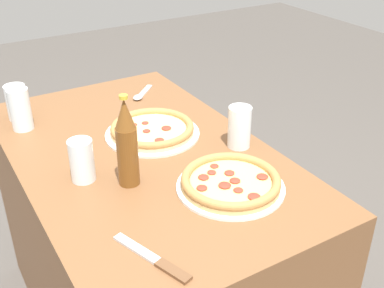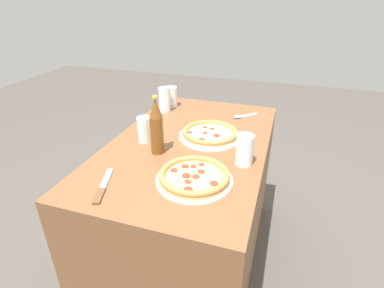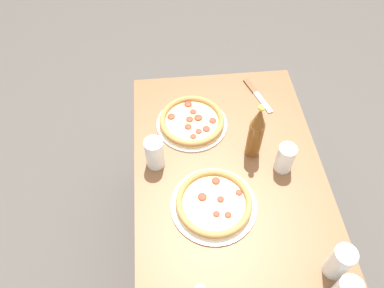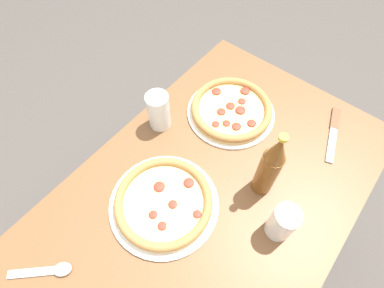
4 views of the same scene
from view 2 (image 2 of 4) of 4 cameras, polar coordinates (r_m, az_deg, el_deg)
name	(u,v)px [view 2 (image 2 of 4)]	position (r m, az deg, el deg)	size (l,w,h in m)	color
ground_plane	(190,257)	(1.90, -0.35, -20.76)	(8.00, 8.00, 0.00)	#4C4742
table	(190,206)	(1.63, -0.39, -11.70)	(1.19, 0.72, 0.77)	brown
pizza_salami	(210,134)	(1.46, 3.48, 1.99)	(0.31, 0.31, 0.04)	silver
pizza_veggie	(194,176)	(1.13, 0.43, -6.20)	(0.29, 0.29, 0.04)	white
glass_water	(145,131)	(1.42, -8.99, 2.55)	(0.07, 0.07, 0.12)	white
glass_mango_juice	(245,151)	(1.23, 9.98, -1.24)	(0.07, 0.07, 0.13)	white
glass_cola	(171,98)	(1.85, -3.97, 8.80)	(0.07, 0.07, 0.12)	white
glass_red_wine	(165,101)	(1.78, -5.23, 8.22)	(0.07, 0.07, 0.14)	white
beer_bottle	(157,127)	(1.28, -6.77, 3.28)	(0.06, 0.06, 0.26)	brown
knife	(103,187)	(1.15, -16.58, -7.80)	(0.22, 0.09, 0.01)	brown
spoon	(242,116)	(1.72, 9.43, 5.26)	(0.13, 0.13, 0.02)	silver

